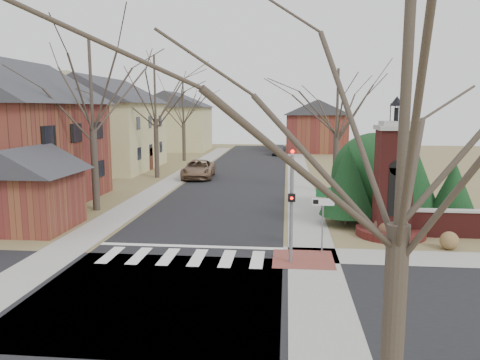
# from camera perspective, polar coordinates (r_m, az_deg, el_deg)

# --- Properties ---
(ground) EXTENTS (120.00, 120.00, 0.00)m
(ground) POSITION_cam_1_polar(r_m,az_deg,el_deg) (18.42, -7.53, -10.12)
(ground) COLOR olive
(ground) RESTS_ON ground
(main_street) EXTENTS (8.00, 70.00, 0.01)m
(main_street) POSITION_cam_1_polar(r_m,az_deg,el_deg) (39.61, -0.26, 0.17)
(main_street) COLOR black
(main_street) RESTS_ON ground
(cross_street) EXTENTS (120.00, 8.00, 0.01)m
(cross_street) POSITION_cam_1_polar(r_m,az_deg,el_deg) (15.70, -10.09, -13.58)
(cross_street) COLOR black
(cross_street) RESTS_ON ground
(crosswalk_zone) EXTENTS (8.00, 2.20, 0.02)m
(crosswalk_zone) POSITION_cam_1_polar(r_m,az_deg,el_deg) (19.16, -6.97, -9.33)
(crosswalk_zone) COLOR silver
(crosswalk_zone) RESTS_ON ground
(stop_bar) EXTENTS (8.00, 0.35, 0.02)m
(stop_bar) POSITION_cam_1_polar(r_m,az_deg,el_deg) (20.55, -6.05, -8.05)
(stop_bar) COLOR silver
(stop_bar) RESTS_ON ground
(sidewalk_right_main) EXTENTS (2.00, 60.00, 0.02)m
(sidewalk_right_main) POSITION_cam_1_polar(r_m,az_deg,el_deg) (39.41, 7.28, 0.06)
(sidewalk_right_main) COLOR gray
(sidewalk_right_main) RESTS_ON ground
(sidewalk_left) EXTENTS (2.00, 60.00, 0.02)m
(sidewalk_left) POSITION_cam_1_polar(r_m,az_deg,el_deg) (40.48, -7.60, 0.28)
(sidewalk_left) COLOR gray
(sidewalk_left) RESTS_ON ground
(curb_apron) EXTENTS (2.40, 2.40, 0.02)m
(curb_apron) POSITION_cam_1_polar(r_m,az_deg,el_deg) (18.92, 7.70, -9.57)
(curb_apron) COLOR brown
(curb_apron) RESTS_ON ground
(traffic_signal_pole) EXTENTS (0.28, 0.41, 4.50)m
(traffic_signal_pole) POSITION_cam_1_polar(r_m,az_deg,el_deg) (17.84, 6.31, -2.11)
(traffic_signal_pole) COLOR slate
(traffic_signal_pole) RESTS_ON ground
(sign_post) EXTENTS (0.90, 0.07, 2.75)m
(sign_post) POSITION_cam_1_polar(r_m,az_deg,el_deg) (19.41, 10.07, -3.23)
(sign_post) COLOR slate
(sign_post) RESTS_ON ground
(brick_gate_monument) EXTENTS (3.20, 3.20, 6.47)m
(brick_gate_monument) POSITION_cam_1_polar(r_m,az_deg,el_deg) (22.80, 18.09, -1.19)
(brick_gate_monument) COLOR #511B18
(brick_gate_monument) RESTS_ON ground
(house_brick_left) EXTENTS (9.80, 11.80, 9.42)m
(house_brick_left) POSITION_cam_1_polar(r_m,az_deg,el_deg) (31.93, -26.78, 5.55)
(house_brick_left) COLOR brown
(house_brick_left) RESTS_ON ground
(house_stucco_left) EXTENTS (9.80, 12.80, 9.28)m
(house_stucco_left) POSITION_cam_1_polar(r_m,az_deg,el_deg) (47.35, -16.20, 6.81)
(house_stucco_left) COLOR #CCC188
(house_stucco_left) RESTS_ON ground
(garage_left) EXTENTS (4.80, 4.80, 4.29)m
(garage_left) POSITION_cam_1_polar(r_m,az_deg,el_deg) (25.14, -24.43, -0.48)
(garage_left) COLOR brown
(garage_left) RESTS_ON ground
(house_distant_left) EXTENTS (10.80, 8.80, 8.53)m
(house_distant_left) POSITION_cam_1_polar(r_m,az_deg,el_deg) (66.93, -8.25, 7.25)
(house_distant_left) COLOR #CCC188
(house_distant_left) RESTS_ON ground
(house_distant_right) EXTENTS (8.80, 8.80, 7.30)m
(house_distant_right) POSITION_cam_1_polar(r_m,az_deg,el_deg) (65.10, 9.23, 6.66)
(house_distant_right) COLOR brown
(house_distant_right) RESTS_ON ground
(evergreen_near) EXTENTS (2.80, 2.80, 4.10)m
(evergreen_near) POSITION_cam_1_polar(r_m,az_deg,el_deg) (24.42, 12.98, -0.02)
(evergreen_near) COLOR #473D33
(evergreen_near) RESTS_ON ground
(evergreen_mid) EXTENTS (3.40, 3.40, 4.70)m
(evergreen_mid) POSITION_cam_1_polar(r_m,az_deg,el_deg) (26.17, 19.87, 0.92)
(evergreen_mid) COLOR #473D33
(evergreen_mid) RESTS_ON ground
(evergreen_far) EXTENTS (2.40, 2.40, 3.30)m
(evergreen_far) POSITION_cam_1_polar(r_m,az_deg,el_deg) (25.89, 24.61, -1.01)
(evergreen_far) COLOR #473D33
(evergreen_far) RESTS_ON ground
(evergreen_mass) EXTENTS (4.80, 4.80, 4.80)m
(evergreen_mass) POSITION_cam_1_polar(r_m,az_deg,el_deg) (27.13, 16.11, 0.94)
(evergreen_mass) COLOR #113316
(evergreen_mass) RESTS_ON ground
(bare_tree_0) EXTENTS (8.05, 8.05, 11.15)m
(bare_tree_0) POSITION_cam_1_polar(r_m,az_deg,el_deg) (28.27, -17.77, 11.93)
(bare_tree_0) COLOR #473D33
(bare_tree_0) RESTS_ON ground
(bare_tree_1) EXTENTS (8.40, 8.40, 11.64)m
(bare_tree_1) POSITION_cam_1_polar(r_m,az_deg,el_deg) (40.55, -10.36, 11.60)
(bare_tree_1) COLOR #473D33
(bare_tree_1) RESTS_ON ground
(bare_tree_2) EXTENTS (7.35, 7.35, 10.19)m
(bare_tree_2) POSITION_cam_1_polar(r_m,az_deg,el_deg) (53.24, -6.95, 9.89)
(bare_tree_2) COLOR #473D33
(bare_tree_2) RESTS_ON ground
(bare_tree_3) EXTENTS (7.00, 7.00, 9.70)m
(bare_tree_3) POSITION_cam_1_polar(r_m,az_deg,el_deg) (33.13, 11.82, 9.90)
(bare_tree_3) COLOR #473D33
(bare_tree_3) RESTS_ON ground
(bare_tree_4) EXTENTS (6.65, 6.65, 9.21)m
(bare_tree_4) POSITION_cam_1_polar(r_m,az_deg,el_deg) (8.19, 19.62, 11.16)
(bare_tree_4) COLOR #473D33
(bare_tree_4) RESTS_ON ground
(pickup_truck) EXTENTS (2.88, 5.62, 1.52)m
(pickup_truck) POSITION_cam_1_polar(r_m,az_deg,el_deg) (40.09, -5.09, 1.32)
(pickup_truck) COLOR brown
(pickup_truck) RESTS_ON ground
(distant_car) EXTENTS (1.43, 4.01, 1.32)m
(distant_car) POSITION_cam_1_polar(r_m,az_deg,el_deg) (59.90, 4.61, 3.70)
(distant_car) COLOR #32353A
(distant_car) RESTS_ON ground
(dry_shrub_left) EXTENTS (0.95, 0.95, 0.95)m
(dry_shrub_left) POSITION_cam_1_polar(r_m,az_deg,el_deg) (22.68, 17.11, -5.55)
(dry_shrub_left) COLOR brown
(dry_shrub_left) RESTS_ON ground
(dry_shrub_right) EXTENTS (0.77, 0.77, 0.77)m
(dry_shrub_right) POSITION_cam_1_polar(r_m,az_deg,el_deg) (21.83, 24.15, -6.75)
(dry_shrub_right) COLOR brown
(dry_shrub_right) RESTS_ON ground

